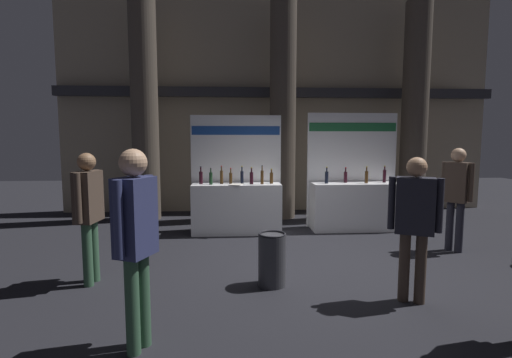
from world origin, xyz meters
TOP-DOWN VIEW (x-y plane):
  - ground_plane at (0.00, 0.00)m, footprint 24.00×24.00m
  - hall_colonnade at (0.00, 4.13)m, footprint 11.15×1.46m
  - exhibitor_booth_0 at (-1.12, 1.96)m, footprint 1.87×0.71m
  - exhibitor_booth_1 at (1.37, 2.07)m, footprint 1.94×0.66m
  - trash_bin at (-0.70, -0.89)m, footprint 0.36×0.36m
  - visitor_0 at (-2.06, -2.31)m, footprint 0.36×0.48m
  - visitor_2 at (0.87, -1.49)m, footprint 0.54×0.38m
  - visitor_4 at (2.53, 0.41)m, footprint 0.39×0.41m
  - visitor_7 at (-3.06, -0.68)m, footprint 0.27×0.59m

SIDE VIEW (x-z plane):
  - ground_plane at x=0.00m, z-range 0.00..0.00m
  - trash_bin at x=-0.70m, z-range 0.00..0.69m
  - exhibitor_booth_0 at x=-1.12m, z-range -0.59..1.80m
  - exhibitor_booth_1 at x=1.37m, z-range -0.62..1.83m
  - visitor_2 at x=0.87m, z-range 0.17..1.86m
  - visitor_7 at x=-3.06m, z-range 0.17..1.89m
  - visitor_4 at x=2.53m, z-range 0.16..1.91m
  - visitor_0 at x=-2.06m, z-range 0.18..1.99m
  - hall_colonnade at x=0.00m, z-range -0.06..5.53m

